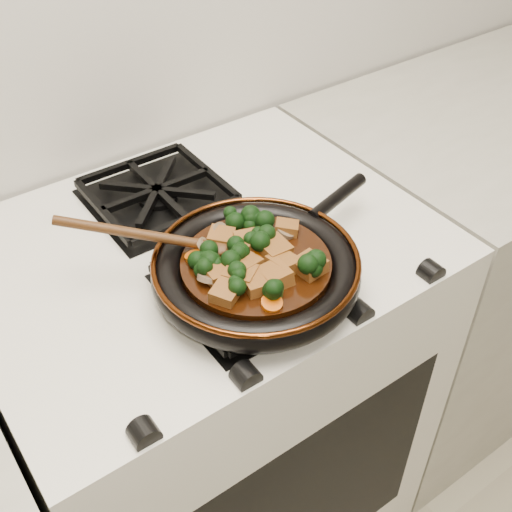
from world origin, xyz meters
TOP-DOWN VIEW (x-y plane):
  - stove at (0.00, 1.69)m, footprint 0.76×0.60m
  - burner_grate_front at (0.00, 1.55)m, footprint 0.23×0.23m
  - burner_grate_back at (0.00, 1.83)m, footprint 0.23×0.23m
  - skillet at (0.01, 1.54)m, footprint 0.43×0.31m
  - braising_sauce at (0.01, 1.54)m, footprint 0.22×0.22m
  - tofu_cube_0 at (-0.06, 1.54)m, footprint 0.04×0.04m
  - tofu_cube_1 at (-0.01, 1.61)m, footprint 0.05×0.05m
  - tofu_cube_2 at (0.02, 1.57)m, footprint 0.05×0.05m
  - tofu_cube_3 at (0.03, 1.50)m, footprint 0.04×0.05m
  - tofu_cube_4 at (0.06, 1.48)m, footprint 0.04×0.05m
  - tofu_cube_5 at (-0.03, 1.52)m, footprint 0.06×0.06m
  - tofu_cube_6 at (-0.01, 1.53)m, footprint 0.04×0.04m
  - tofu_cube_7 at (0.01, 1.49)m, footprint 0.04×0.05m
  - tofu_cube_8 at (-0.02, 1.49)m, footprint 0.04×0.05m
  - tofu_cube_9 at (-0.07, 1.50)m, footprint 0.05×0.05m
  - tofu_cube_10 at (0.04, 1.54)m, footprint 0.04×0.04m
  - tofu_cube_11 at (0.09, 1.57)m, footprint 0.05×0.05m
  - broccoli_floret_0 at (0.06, 1.47)m, footprint 0.08×0.07m
  - broccoli_floret_1 at (-0.05, 1.51)m, footprint 0.08×0.08m
  - broccoli_floret_2 at (0.04, 1.62)m, footprint 0.09×0.09m
  - broccoli_floret_3 at (-0.02, 1.56)m, footprint 0.08×0.09m
  - broccoli_floret_4 at (0.06, 1.60)m, footprint 0.07×0.07m
  - broccoli_floret_5 at (-0.01, 1.46)m, footprint 0.08×0.08m
  - broccoli_floret_6 at (0.03, 1.56)m, footprint 0.08×0.07m
  - broccoli_floret_7 at (-0.06, 1.57)m, footprint 0.09×0.08m
  - broccoli_floret_8 at (-0.06, 1.56)m, footprint 0.08×0.08m
  - carrot_coin_0 at (0.03, 1.55)m, footprint 0.03×0.03m
  - carrot_coin_1 at (-0.03, 1.45)m, footprint 0.03×0.03m
  - carrot_coin_2 at (-0.02, 1.52)m, footprint 0.03×0.03m
  - carrot_coin_3 at (-0.06, 1.60)m, footprint 0.03×0.03m
  - mushroom_slice_0 at (-0.04, 1.60)m, footprint 0.04×0.04m
  - mushroom_slice_1 at (-0.00, 1.62)m, footprint 0.04×0.04m
  - mushroom_slice_2 at (-0.07, 1.54)m, footprint 0.05×0.05m
  - mushroom_slice_3 at (0.08, 1.56)m, footprint 0.05×0.05m
  - wooden_spoon at (-0.08, 1.63)m, footprint 0.14×0.11m

SIDE VIEW (x-z plane):
  - stove at x=0.00m, z-range 0.00..0.90m
  - burner_grate_front at x=0.00m, z-range 0.90..0.93m
  - burner_grate_back at x=0.00m, z-range 0.90..0.93m
  - skillet at x=0.01m, z-range 0.92..0.97m
  - braising_sauce at x=0.01m, z-range 0.94..0.96m
  - carrot_coin_0 at x=0.03m, z-range 0.95..0.98m
  - carrot_coin_1 at x=-0.03m, z-range 0.96..0.97m
  - carrot_coin_2 at x=-0.02m, z-range 0.95..0.97m
  - carrot_coin_3 at x=-0.06m, z-range 0.95..0.97m
  - mushroom_slice_0 at x=-0.04m, z-range 0.95..0.98m
  - mushroom_slice_1 at x=0.00m, z-range 0.95..0.98m
  - mushroom_slice_2 at x=-0.07m, z-range 0.95..0.98m
  - mushroom_slice_3 at x=0.08m, z-range 0.96..0.98m
  - tofu_cube_11 at x=0.09m, z-range 0.95..0.98m
  - tofu_cube_1 at x=-0.01m, z-range 0.95..0.98m
  - tofu_cube_8 at x=-0.02m, z-range 0.96..0.98m
  - tofu_cube_0 at x=-0.06m, z-range 0.95..0.98m
  - tofu_cube_3 at x=0.03m, z-range 0.95..0.98m
  - tofu_cube_9 at x=-0.07m, z-range 0.95..0.98m
  - tofu_cube_6 at x=-0.01m, z-range 0.95..0.98m
  - tofu_cube_4 at x=0.06m, z-range 0.95..0.98m
  - tofu_cube_2 at x=0.02m, z-range 0.95..0.98m
  - tofu_cube_10 at x=0.04m, z-range 0.95..0.98m
  - broccoli_floret_4 at x=0.06m, z-range 0.94..0.99m
  - tofu_cube_5 at x=-0.03m, z-range 0.96..0.98m
  - tofu_cube_7 at x=0.01m, z-range 0.95..0.98m
  - broccoli_floret_7 at x=-0.06m, z-range 0.94..1.00m
  - broccoli_floret_2 at x=0.04m, z-range 0.93..1.00m
  - broccoli_floret_8 at x=-0.06m, z-range 0.94..1.00m
  - broccoli_floret_3 at x=-0.02m, z-range 0.94..1.00m
  - broccoli_floret_1 at x=-0.05m, z-range 0.94..1.01m
  - broccoli_floret_5 at x=-0.01m, z-range 0.94..1.00m
  - broccoli_floret_0 at x=0.06m, z-range 0.94..1.00m
  - broccoli_floret_6 at x=0.03m, z-range 0.94..1.01m
  - wooden_spoon at x=-0.08m, z-range 0.86..1.10m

